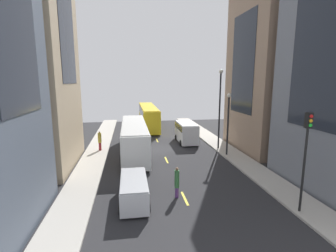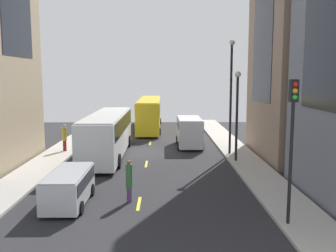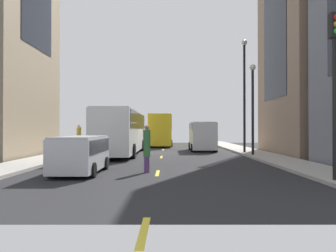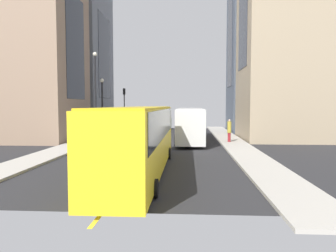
{
  "view_description": "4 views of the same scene",
  "coord_description": "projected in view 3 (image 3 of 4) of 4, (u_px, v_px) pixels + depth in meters",
  "views": [
    {
      "loc": [
        -3.55,
        -28.03,
        7.9
      ],
      "look_at": [
        0.97,
        1.0,
        2.5
      ],
      "focal_mm": 26.77,
      "sensor_mm": 36.0,
      "label": 1
    },
    {
      "loc": [
        1.19,
        -30.36,
        6.23
      ],
      "look_at": [
        1.63,
        1.02,
        2.06
      ],
      "focal_mm": 39.92,
      "sensor_mm": 36.0,
      "label": 2
    },
    {
      "loc": [
        0.47,
        -27.31,
        1.96
      ],
      "look_at": [
        0.51,
        3.57,
        2.26
      ],
      "focal_mm": 35.35,
      "sensor_mm": 36.0,
      "label": 3
    },
    {
      "loc": [
        -2.93,
        31.23,
        3.69
      ],
      "look_at": [
        -1.32,
        5.49,
        2.02
      ],
      "focal_mm": 34.5,
      "sensor_mm": 36.0,
      "label": 4
    }
  ],
  "objects": [
    {
      "name": "ground_plane",
      "position": [
        162.0,
        153.0,
        27.28
      ],
      "size": [
        41.04,
        41.04,
        0.0
      ],
      "primitive_type": "plane",
      "color": "#28282B"
    },
    {
      "name": "sidewalk_west",
      "position": [
        74.0,
        152.0,
        27.27
      ],
      "size": [
        2.51,
        44.0,
        0.15
      ],
      "primitive_type": "cube",
      "color": "#B2ADA3",
      "rests_on": "ground"
    },
    {
      "name": "sidewalk_east",
      "position": [
        250.0,
        152.0,
        27.3
      ],
      "size": [
        2.51,
        44.0,
        0.15
      ],
      "primitive_type": "cube",
      "color": "#B2ADA3",
      "rests_on": "ground"
    },
    {
      "name": "lane_stripe_0",
      "position": [
        143.0,
        232.0,
        6.29
      ],
      "size": [
        0.16,
        2.0,
        0.01
      ],
      "primitive_type": "cube",
      "color": "yellow",
      "rests_on": "ground"
    },
    {
      "name": "lane_stripe_1",
      "position": [
        157.0,
        173.0,
        14.69
      ],
      "size": [
        0.16,
        2.0,
        0.01
      ],
      "primitive_type": "cube",
      "color": "yellow",
      "rests_on": "ground"
    },
    {
      "name": "lane_stripe_2",
      "position": [
        161.0,
        157.0,
        23.08
      ],
      "size": [
        0.16,
        2.0,
        0.01
      ],
      "primitive_type": "cube",
      "color": "yellow",
      "rests_on": "ground"
    },
    {
      "name": "lane_stripe_3",
      "position": [
        163.0,
        150.0,
        31.48
      ],
      "size": [
        0.16,
        2.0,
        0.01
      ],
      "primitive_type": "cube",
      "color": "yellow",
      "rests_on": "ground"
    },
    {
      "name": "lane_stripe_4",
      "position": [
        164.0,
        145.0,
        39.88
      ],
      "size": [
        0.16,
        2.0,
        0.01
      ],
      "primitive_type": "cube",
      "color": "yellow",
      "rests_on": "ground"
    },
    {
      "name": "lane_stripe_5",
      "position": [
        164.0,
        143.0,
        48.28
      ],
      "size": [
        0.16,
        2.0,
        0.01
      ],
      "primitive_type": "cube",
      "color": "yellow",
      "rests_on": "ground"
    },
    {
      "name": "building_east_1",
      "position": [
        328.0,
        31.0,
        25.58
      ],
      "size": [
        8.49,
        9.58,
        19.21
      ],
      "color": "#937760",
      "rests_on": "ground"
    },
    {
      "name": "city_bus_white",
      "position": [
        122.0,
        129.0,
        25.87
      ],
      "size": [
        2.8,
        12.73,
        3.35
      ],
      "color": "silver",
      "rests_on": "ground"
    },
    {
      "name": "streetcar_yellow",
      "position": [
        161.0,
        128.0,
        41.29
      ],
      "size": [
        2.7,
        14.97,
        3.59
      ],
      "color": "yellow",
      "rests_on": "ground"
    },
    {
      "name": "delivery_van_white",
      "position": [
        202.0,
        134.0,
        29.76
      ],
      "size": [
        2.25,
        5.05,
        2.58
      ],
      "color": "white",
      "rests_on": "ground"
    },
    {
      "name": "car_silver_0",
      "position": [
        80.0,
        151.0,
        14.65
      ],
      "size": [
        1.88,
        4.37,
        1.65
      ],
      "color": "#B7BABF",
      "rests_on": "ground"
    },
    {
      "name": "pedestrian_waiting_curb",
      "position": [
        78.0,
        137.0,
        27.23
      ],
      "size": [
        0.38,
        0.38,
        2.18
      ],
      "rotation": [
        0.0,
        0.0,
        0.66
      ],
      "color": "maroon",
      "rests_on": "ground"
    },
    {
      "name": "pedestrian_crossing_mid",
      "position": [
        146.0,
        147.0,
        14.95
      ],
      "size": [
        0.33,
        0.33,
        2.14
      ],
      "rotation": [
        0.0,
        0.0,
        1.91
      ],
      "color": "#593372",
      "rests_on": "ground"
    },
    {
      "name": "traffic_light_near_corner",
      "position": [
        334.0,
        64.0,
        11.79
      ],
      "size": [
        0.32,
        0.44,
        5.97
      ],
      "color": "black",
      "rests_on": "ground"
    },
    {
      "name": "streetlamp_near",
      "position": [
        252.0,
        99.0,
        23.55
      ],
      "size": [
        0.44,
        0.44,
        6.45
      ],
      "color": "black",
      "rests_on": "ground"
    },
    {
      "name": "streetlamp_far",
      "position": [
        244.0,
        85.0,
        26.13
      ],
      "size": [
        0.44,
        0.44,
        8.9
      ],
      "color": "black",
      "rests_on": "ground"
    }
  ]
}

